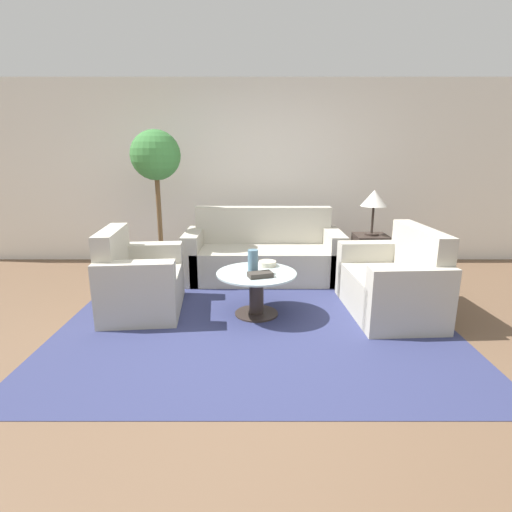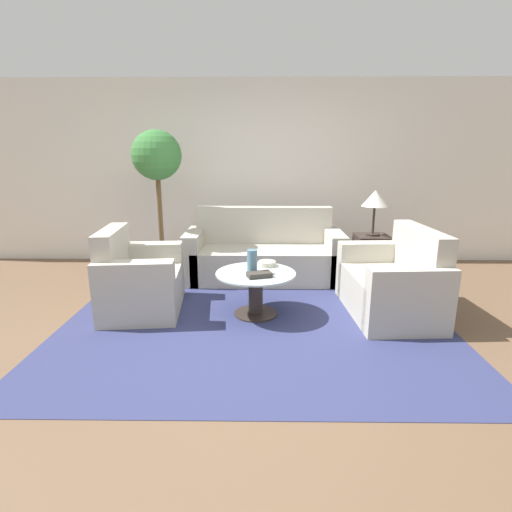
{
  "view_description": "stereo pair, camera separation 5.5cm",
  "coord_description": "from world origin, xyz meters",
  "px_view_note": "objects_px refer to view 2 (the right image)",
  "views": [
    {
      "loc": [
        0.06,
        -3.21,
        1.61
      ],
      "look_at": [
        0.06,
        0.82,
        0.55
      ],
      "focal_mm": 28.0,
      "sensor_mm": 36.0,
      "label": 1
    },
    {
      "loc": [
        0.11,
        -3.21,
        1.61
      ],
      "look_at": [
        0.06,
        0.82,
        0.55
      ],
      "focal_mm": 28.0,
      "sensor_mm": 36.0,
      "label": 2
    }
  ],
  "objects_px": {
    "sofa_main": "(264,256)",
    "coffee_table": "(256,288)",
    "vase": "(252,262)",
    "table_lamp": "(375,200)",
    "armchair": "(137,283)",
    "potted_plant": "(157,171)",
    "loveseat": "(395,286)",
    "book_stack": "(259,275)",
    "bowl": "(267,264)"
  },
  "relations": [
    {
      "from": "sofa_main",
      "to": "vase",
      "type": "height_order",
      "value": "sofa_main"
    },
    {
      "from": "potted_plant",
      "to": "coffee_table",
      "type": "bearing_deg",
      "value": -45.91
    },
    {
      "from": "vase",
      "to": "bowl",
      "type": "height_order",
      "value": "vase"
    },
    {
      "from": "table_lamp",
      "to": "book_stack",
      "type": "distance_m",
      "value": 2.07
    },
    {
      "from": "table_lamp",
      "to": "loveseat",
      "type": "bearing_deg",
      "value": -93.27
    },
    {
      "from": "sofa_main",
      "to": "armchair",
      "type": "xyz_separation_m",
      "value": [
        -1.32,
        -1.14,
        0.0
      ]
    },
    {
      "from": "loveseat",
      "to": "book_stack",
      "type": "distance_m",
      "value": 1.4
    },
    {
      "from": "table_lamp",
      "to": "vase",
      "type": "relative_size",
      "value": 2.4
    },
    {
      "from": "coffee_table",
      "to": "potted_plant",
      "type": "xyz_separation_m",
      "value": [
        -1.24,
        1.28,
        1.09
      ]
    },
    {
      "from": "armchair",
      "to": "book_stack",
      "type": "relative_size",
      "value": 4.04
    },
    {
      "from": "table_lamp",
      "to": "potted_plant",
      "type": "height_order",
      "value": "potted_plant"
    },
    {
      "from": "loveseat",
      "to": "bowl",
      "type": "bearing_deg",
      "value": -100.58
    },
    {
      "from": "potted_plant",
      "to": "armchair",
      "type": "bearing_deg",
      "value": -89.23
    },
    {
      "from": "table_lamp",
      "to": "vase",
      "type": "distance_m",
      "value": 2.02
    },
    {
      "from": "vase",
      "to": "book_stack",
      "type": "relative_size",
      "value": 0.93
    },
    {
      "from": "potted_plant",
      "to": "book_stack",
      "type": "height_order",
      "value": "potted_plant"
    },
    {
      "from": "armchair",
      "to": "coffee_table",
      "type": "relative_size",
      "value": 1.31
    },
    {
      "from": "sofa_main",
      "to": "potted_plant",
      "type": "bearing_deg",
      "value": 178.58
    },
    {
      "from": "vase",
      "to": "book_stack",
      "type": "xyz_separation_m",
      "value": [
        0.07,
        -0.11,
        -0.1
      ]
    },
    {
      "from": "loveseat",
      "to": "bowl",
      "type": "distance_m",
      "value": 1.32
    },
    {
      "from": "vase",
      "to": "bowl",
      "type": "xyz_separation_m",
      "value": [
        0.15,
        0.27,
        -0.09
      ]
    },
    {
      "from": "vase",
      "to": "sofa_main",
      "type": "bearing_deg",
      "value": 84.39
    },
    {
      "from": "bowl",
      "to": "book_stack",
      "type": "distance_m",
      "value": 0.39
    },
    {
      "from": "loveseat",
      "to": "book_stack",
      "type": "bearing_deg",
      "value": -84.46
    },
    {
      "from": "loveseat",
      "to": "table_lamp",
      "type": "height_order",
      "value": "table_lamp"
    },
    {
      "from": "sofa_main",
      "to": "potted_plant",
      "type": "xyz_separation_m",
      "value": [
        -1.33,
        0.03,
        1.08
      ]
    },
    {
      "from": "coffee_table",
      "to": "book_stack",
      "type": "relative_size",
      "value": 3.09
    },
    {
      "from": "sofa_main",
      "to": "coffee_table",
      "type": "xyz_separation_m",
      "value": [
        -0.09,
        -1.25,
        -0.0
      ]
    },
    {
      "from": "armchair",
      "to": "vase",
      "type": "distance_m",
      "value": 1.23
    },
    {
      "from": "coffee_table",
      "to": "loveseat",
      "type": "bearing_deg",
      "value": 2.7
    },
    {
      "from": "sofa_main",
      "to": "coffee_table",
      "type": "distance_m",
      "value": 1.25
    },
    {
      "from": "armchair",
      "to": "book_stack",
      "type": "height_order",
      "value": "armchair"
    },
    {
      "from": "potted_plant",
      "to": "book_stack",
      "type": "bearing_deg",
      "value": -48.15
    },
    {
      "from": "loveseat",
      "to": "potted_plant",
      "type": "bearing_deg",
      "value": -117.8
    },
    {
      "from": "armchair",
      "to": "loveseat",
      "type": "bearing_deg",
      "value": -96.3
    },
    {
      "from": "sofa_main",
      "to": "coffee_table",
      "type": "height_order",
      "value": "sofa_main"
    },
    {
      "from": "loveseat",
      "to": "coffee_table",
      "type": "height_order",
      "value": "loveseat"
    },
    {
      "from": "armchair",
      "to": "table_lamp",
      "type": "distance_m",
      "value": 3.02
    },
    {
      "from": "coffee_table",
      "to": "sofa_main",
      "type": "bearing_deg",
      "value": 85.81
    },
    {
      "from": "book_stack",
      "to": "sofa_main",
      "type": "bearing_deg",
      "value": 69.46
    },
    {
      "from": "table_lamp",
      "to": "potted_plant",
      "type": "distance_m",
      "value": 2.74
    },
    {
      "from": "armchair",
      "to": "bowl",
      "type": "bearing_deg",
      "value": -89.98
    },
    {
      "from": "sofa_main",
      "to": "bowl",
      "type": "distance_m",
      "value": 1.03
    },
    {
      "from": "armchair",
      "to": "loveseat",
      "type": "xyz_separation_m",
      "value": [
        2.64,
        -0.04,
        -0.0
      ]
    },
    {
      "from": "table_lamp",
      "to": "armchair",
      "type": "bearing_deg",
      "value": -157.4
    },
    {
      "from": "vase",
      "to": "book_stack",
      "type": "bearing_deg",
      "value": -58.15
    },
    {
      "from": "potted_plant",
      "to": "book_stack",
      "type": "relative_size",
      "value": 7.26
    },
    {
      "from": "coffee_table",
      "to": "vase",
      "type": "distance_m",
      "value": 0.28
    },
    {
      "from": "table_lamp",
      "to": "potted_plant",
      "type": "bearing_deg",
      "value": 178.95
    },
    {
      "from": "loveseat",
      "to": "bowl",
      "type": "xyz_separation_m",
      "value": [
        -1.29,
        0.17,
        0.18
      ]
    }
  ]
}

